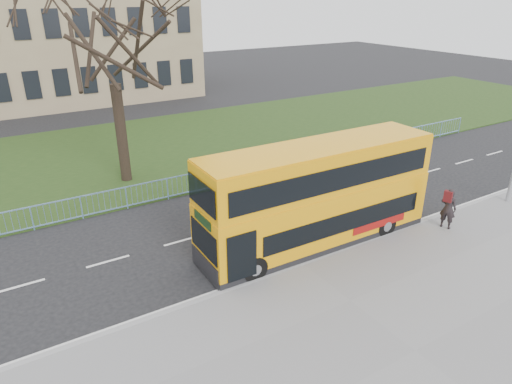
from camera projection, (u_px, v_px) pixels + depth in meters
ground at (279, 248)px, 17.94m from camera, size 120.00×120.00×0.00m
pavement at (415, 352)px, 12.65m from camera, size 80.00×10.50×0.12m
kerb at (302, 265)px, 16.70m from camera, size 80.00×0.20×0.14m
grass_verge at (153, 149)px, 29.10m from camera, size 80.00×15.40×0.08m
guard_railing at (205, 181)px, 22.88m from camera, size 40.00×0.12×1.10m
bare_tree at (113, 64)px, 21.88m from camera, size 8.40×8.40×12.00m
civic_building at (10, 20)px, 40.08m from camera, size 30.00×15.00×14.00m
yellow_bus at (318, 193)px, 17.45m from camera, size 9.65×2.44×4.03m
pedestrian at (448, 208)px, 18.90m from camera, size 0.62×0.75×1.77m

